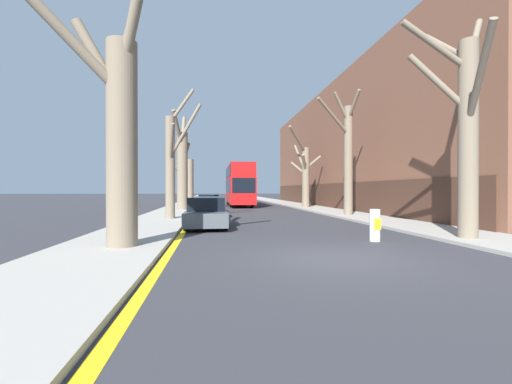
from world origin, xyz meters
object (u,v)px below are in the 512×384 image
street_tree_left_1 (172,162)px  street_tree_right_0 (466,125)px  double_decker_bus (239,183)px  parked_car_1 (208,208)px  street_tree_right_2 (305,173)px  street_tree_right_1 (348,156)px  parked_car_0 (206,213)px  traffic_bollard (375,225)px  parked_car_2 (209,204)px  street_tree_left_3 (189,181)px  street_tree_left_0 (120,125)px  street_tree_left_2 (182,167)px

street_tree_left_1 → street_tree_right_0: street_tree_right_0 is taller
double_decker_bus → parked_car_1: size_ratio=2.91×
street_tree_left_1 → street_tree_right_2: size_ratio=1.02×
street_tree_right_1 → parked_car_0: (-9.19, -5.57, -3.36)m
traffic_bollard → parked_car_1: bearing=119.9°
street_tree_right_1 → parked_car_1: street_tree_right_1 is taller
street_tree_left_1 → parked_car_2: (2.04, 6.68, -2.68)m
street_tree_left_3 → double_decker_bus: size_ratio=0.44×
parked_car_1 → street_tree_right_1: bearing=2.7°
street_tree_left_0 → parked_car_1: 11.52m
street_tree_left_2 → street_tree_right_1: (11.42, -7.63, 0.34)m
street_tree_left_1 → parked_car_1: bearing=29.0°
street_tree_right_2 → traffic_bollard: size_ratio=6.91×
street_tree_left_0 → double_decker_bus: size_ratio=0.69×
street_tree_left_0 → double_decker_bus: 27.83m
street_tree_right_0 → parked_car_2: (-8.94, 16.07, -3.34)m
street_tree_left_0 → street_tree_right_1: (11.61, 11.28, 0.36)m
street_tree_left_2 → street_tree_left_3: (-0.10, 9.62, -0.90)m
street_tree_left_2 → double_decker_bus: 10.01m
street_tree_left_3 → street_tree_right_2: street_tree_right_2 is taller
parked_car_1 → double_decker_bus: bearing=78.9°
street_tree_right_0 → street_tree_right_2: 21.38m
street_tree_left_0 → street_tree_left_1: size_ratio=1.07×
parked_car_1 → traffic_bollard: parked_car_1 is taller
parked_car_0 → street_tree_left_0: bearing=-112.9°
street_tree_right_1 → double_decker_bus: size_ratio=0.68×
street_tree_left_0 → street_tree_left_3: bearing=89.8°
street_tree_right_2 → double_decker_bus: street_tree_right_2 is taller
double_decker_bus → traffic_bollard: (2.63, -26.54, -1.95)m
street_tree_right_2 → traffic_bollard: 21.45m
street_tree_left_1 → street_tree_left_3: (-0.28, 18.81, -0.56)m
street_tree_left_1 → double_decker_bus: street_tree_left_1 is taller
parked_car_0 → traffic_bollard: parked_car_0 is taller
parked_car_0 → parked_car_1: parked_car_0 is taller
street_tree_left_1 → parked_car_2: size_ratio=1.82×
street_tree_right_2 → traffic_bollard: bearing=-99.0°
street_tree_left_1 → street_tree_left_3: 18.82m
street_tree_left_0 → traffic_bollard: (8.25, 0.69, -3.12)m
street_tree_left_2 → parked_car_2: size_ratio=1.93×
street_tree_right_2 → double_decker_bus: (-5.95, 5.54, -0.85)m
street_tree_left_1 → double_decker_bus: 18.30m
parked_car_2 → traffic_bollard: (5.84, -15.70, -0.11)m
parked_car_2 → street_tree_right_2: bearing=30.1°
parked_car_1 → street_tree_right_2: bearing=49.8°
street_tree_left_2 → parked_car_0: (2.23, -13.20, -3.03)m
parked_car_0 → street_tree_right_2: bearing=60.2°
street_tree_left_3 → street_tree_right_2: 13.38m
street_tree_left_3 → double_decker_bus: 5.69m
double_decker_bus → parked_car_2: (-3.21, -10.84, -1.84)m
street_tree_left_3 → parked_car_1: street_tree_left_3 is taller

